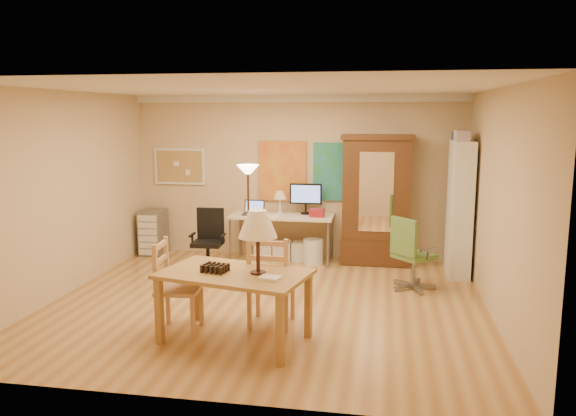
% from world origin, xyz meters
% --- Properties ---
extents(floor, '(5.50, 5.50, 0.00)m').
position_xyz_m(floor, '(0.00, 0.00, 0.00)').
color(floor, '#9C6A37').
rests_on(floor, ground).
extents(crown_molding, '(5.50, 0.08, 0.12)m').
position_xyz_m(crown_molding, '(0.00, 2.46, 2.64)').
color(crown_molding, white).
rests_on(crown_molding, floor).
extents(corkboard, '(0.90, 0.04, 0.62)m').
position_xyz_m(corkboard, '(-2.05, 2.47, 1.50)').
color(corkboard, tan).
rests_on(corkboard, floor).
extents(art_panel_left, '(0.80, 0.04, 1.00)m').
position_xyz_m(art_panel_left, '(-0.25, 2.47, 1.45)').
color(art_panel_left, gold).
rests_on(art_panel_left, floor).
extents(art_panel_right, '(0.75, 0.04, 0.95)m').
position_xyz_m(art_panel_right, '(0.65, 2.47, 1.45)').
color(art_panel_right, teal).
rests_on(art_panel_right, floor).
extents(dining_table, '(1.68, 1.22, 1.42)m').
position_xyz_m(dining_table, '(0.01, -1.22, 0.90)').
color(dining_table, brown).
rests_on(dining_table, floor).
extents(ladder_chair_back, '(0.50, 0.47, 1.05)m').
position_xyz_m(ladder_chair_back, '(0.20, -0.70, 0.49)').
color(ladder_chair_back, tan).
rests_on(ladder_chair_back, floor).
extents(ladder_chair_left, '(0.50, 0.52, 1.03)m').
position_xyz_m(ladder_chair_left, '(-0.79, -1.07, 0.48)').
color(ladder_chair_left, tan).
rests_on(ladder_chair_left, floor).
extents(torchiere_lamp, '(0.31, 0.31, 1.70)m').
position_xyz_m(torchiere_lamp, '(-0.43, 0.82, 1.36)').
color(torchiere_lamp, '#442E1B').
rests_on(torchiere_lamp, floor).
extents(computer_desk, '(1.68, 0.74, 1.27)m').
position_xyz_m(computer_desk, '(-0.16, 2.16, 0.47)').
color(computer_desk, beige).
rests_on(computer_desk, floor).
extents(office_chair_black, '(0.59, 0.59, 0.96)m').
position_xyz_m(office_chair_black, '(-1.20, 1.33, 0.26)').
color(office_chair_black, black).
rests_on(office_chair_black, floor).
extents(office_chair_green, '(0.65, 0.65, 1.02)m').
position_xyz_m(office_chair_green, '(1.84, 0.93, 0.27)').
color(office_chair_green, slate).
rests_on(office_chair_green, floor).
extents(drawer_cart, '(0.39, 0.46, 0.77)m').
position_xyz_m(drawer_cart, '(-2.46, 2.18, 0.39)').
color(drawer_cart, slate).
rests_on(drawer_cart, floor).
extents(armoire, '(1.13, 0.54, 2.07)m').
position_xyz_m(armoire, '(1.32, 2.24, 0.90)').
color(armoire, '#3E2210').
rests_on(armoire, floor).
extents(bookshelf, '(0.30, 0.80, 2.01)m').
position_xyz_m(bookshelf, '(2.55, 1.80, 1.00)').
color(bookshelf, white).
rests_on(bookshelf, floor).
extents(wastebin, '(0.33, 0.33, 0.41)m').
position_xyz_m(wastebin, '(0.34, 2.00, 0.20)').
color(wastebin, silver).
rests_on(wastebin, floor).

